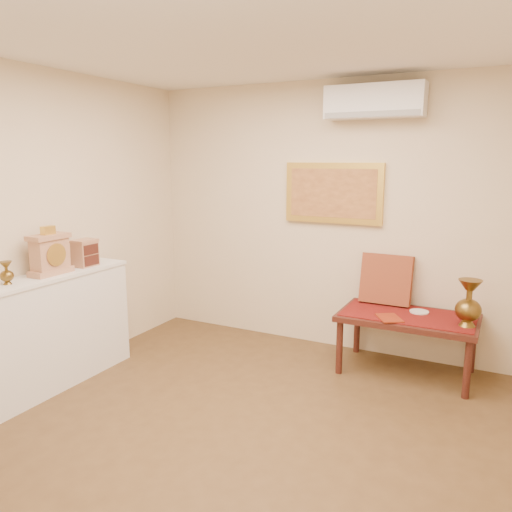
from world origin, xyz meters
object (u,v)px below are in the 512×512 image
Objects in this scene: low_table at (408,322)px; brass_urn_tall at (469,298)px; display_ledge at (27,339)px; wooden_chest at (85,253)px; mantel_clock at (50,254)px.

brass_urn_tall is at bearing -11.15° from low_table.
brass_urn_tall is 0.24× the size of display_ledge.
brass_urn_tall reaches higher than display_ledge.
brass_urn_tall is 3.65m from display_ledge.
brass_urn_tall is 3.36m from wooden_chest.
display_ledge is 3.27m from low_table.
display_ledge is 0.89m from wooden_chest.
low_table is at bearing 31.08° from mantel_clock.
wooden_chest reaches higher than display_ledge.
mantel_clock is 0.34× the size of low_table.
mantel_clock reaches higher than low_table.
low_table is at bearing 35.10° from display_ledge.
low_table is (2.66, 1.60, -0.67)m from mantel_clock.
wooden_chest is (0.01, 0.37, -0.05)m from mantel_clock.
display_ledge is 4.93× the size of mantel_clock.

